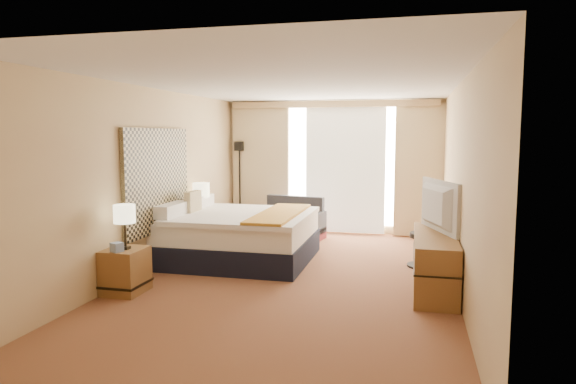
% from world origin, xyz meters
% --- Properties ---
extents(floor, '(4.20, 7.00, 0.02)m').
position_xyz_m(floor, '(0.00, 0.00, 0.00)').
color(floor, maroon).
rests_on(floor, ground).
extents(ceiling, '(4.20, 7.00, 0.02)m').
position_xyz_m(ceiling, '(0.00, 0.00, 2.60)').
color(ceiling, silver).
rests_on(ceiling, wall_back).
extents(wall_back, '(4.20, 0.02, 2.60)m').
position_xyz_m(wall_back, '(0.00, 3.50, 1.30)').
color(wall_back, tan).
rests_on(wall_back, ground).
extents(wall_front, '(4.20, 0.02, 2.60)m').
position_xyz_m(wall_front, '(0.00, -3.50, 1.30)').
color(wall_front, tan).
rests_on(wall_front, ground).
extents(wall_left, '(0.02, 7.00, 2.60)m').
position_xyz_m(wall_left, '(-2.10, 0.00, 1.30)').
color(wall_left, tan).
rests_on(wall_left, ground).
extents(wall_right, '(0.02, 7.00, 2.60)m').
position_xyz_m(wall_right, '(2.10, 0.00, 1.30)').
color(wall_right, tan).
rests_on(wall_right, ground).
extents(headboard, '(0.06, 1.85, 1.50)m').
position_xyz_m(headboard, '(-2.06, 0.20, 1.28)').
color(headboard, black).
rests_on(headboard, wall_left).
extents(nightstand_left, '(0.45, 0.52, 0.55)m').
position_xyz_m(nightstand_left, '(-1.87, -1.05, 0.28)').
color(nightstand_left, brown).
rests_on(nightstand_left, floor).
extents(nightstand_right, '(0.45, 0.52, 0.55)m').
position_xyz_m(nightstand_right, '(-1.87, 1.45, 0.28)').
color(nightstand_right, brown).
rests_on(nightstand_right, floor).
extents(media_dresser, '(0.50, 1.80, 0.70)m').
position_xyz_m(media_dresser, '(1.83, 0.00, 0.35)').
color(media_dresser, brown).
rests_on(media_dresser, floor).
extents(window, '(2.30, 0.02, 2.30)m').
position_xyz_m(window, '(0.25, 3.47, 1.32)').
color(window, silver).
rests_on(window, wall_back).
extents(curtains, '(4.12, 0.19, 2.56)m').
position_xyz_m(curtains, '(-0.00, 3.39, 1.41)').
color(curtains, beige).
rests_on(curtains, floor).
extents(bed, '(2.18, 1.99, 1.06)m').
position_xyz_m(bed, '(-1.06, 0.85, 0.39)').
color(bed, black).
rests_on(bed, floor).
extents(loveseat, '(1.34, 0.87, 0.77)m').
position_xyz_m(loveseat, '(-0.67, 2.70, 0.26)').
color(loveseat, maroon).
rests_on(loveseat, floor).
extents(floor_lamp, '(0.23, 0.23, 1.80)m').
position_xyz_m(floor_lamp, '(-1.88, 3.30, 1.27)').
color(floor_lamp, black).
rests_on(floor_lamp, floor).
extents(desk_chair, '(0.50, 0.49, 0.99)m').
position_xyz_m(desk_chair, '(1.78, 1.13, 0.44)').
color(desk_chair, black).
rests_on(desk_chair, floor).
extents(lamp_left, '(0.26, 0.26, 0.55)m').
position_xyz_m(lamp_left, '(-1.84, -1.07, 0.97)').
color(lamp_left, black).
rests_on(lamp_left, nightstand_left).
extents(lamp_right, '(0.28, 0.28, 0.59)m').
position_xyz_m(lamp_right, '(-1.90, 1.39, 1.01)').
color(lamp_right, black).
rests_on(lamp_right, nightstand_right).
extents(tissue_box, '(0.16, 0.16, 0.11)m').
position_xyz_m(tissue_box, '(-1.87, -1.21, 0.60)').
color(tissue_box, '#7F97C5').
rests_on(tissue_box, nightstand_left).
extents(telephone, '(0.21, 0.18, 0.07)m').
position_xyz_m(telephone, '(-1.82, 1.39, 0.59)').
color(telephone, black).
rests_on(telephone, nightstand_right).
extents(television, '(0.52, 1.13, 0.66)m').
position_xyz_m(television, '(1.78, 0.21, 1.03)').
color(television, black).
rests_on(television, media_dresser).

